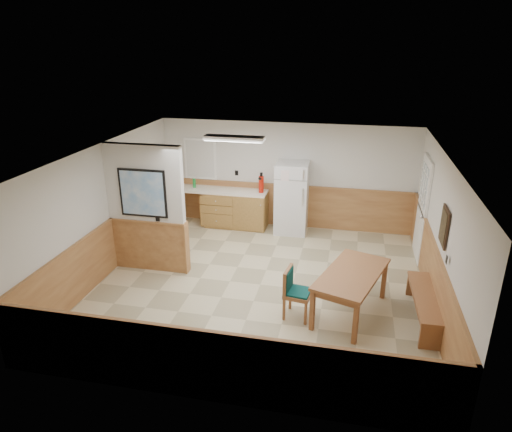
% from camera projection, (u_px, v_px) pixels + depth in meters
% --- Properties ---
extents(ground, '(6.00, 6.00, 0.00)m').
position_uv_depth(ground, '(260.00, 285.00, 8.48)').
color(ground, beige).
rests_on(ground, ground).
extents(ceiling, '(6.00, 6.00, 0.02)m').
position_uv_depth(ceiling, '(261.00, 153.00, 7.57)').
color(ceiling, white).
rests_on(ceiling, back_wall).
extents(back_wall, '(6.00, 0.02, 2.50)m').
position_uv_depth(back_wall, '(286.00, 176.00, 10.76)').
color(back_wall, silver).
rests_on(back_wall, ground).
extents(right_wall, '(0.02, 6.00, 2.50)m').
position_uv_depth(right_wall, '(440.00, 237.00, 7.44)').
color(right_wall, silver).
rests_on(right_wall, ground).
extents(left_wall, '(0.02, 6.00, 2.50)m').
position_uv_depth(left_wall, '(105.00, 210.00, 8.61)').
color(left_wall, silver).
rests_on(left_wall, ground).
extents(wainscot_back, '(6.00, 0.04, 1.00)m').
position_uv_depth(wainscot_back, '(285.00, 206.00, 11.01)').
color(wainscot_back, '#B88449').
rests_on(wainscot_back, ground).
extents(wainscot_right, '(0.04, 6.00, 1.00)m').
position_uv_depth(wainscot_right, '(433.00, 277.00, 7.71)').
color(wainscot_right, '#B88449').
rests_on(wainscot_right, ground).
extents(wainscot_left, '(0.04, 6.00, 1.00)m').
position_uv_depth(wainscot_left, '(111.00, 246.00, 8.88)').
color(wainscot_left, '#B88449').
rests_on(wainscot_left, ground).
extents(partition_wall, '(1.50, 0.20, 2.50)m').
position_uv_depth(partition_wall, '(147.00, 210.00, 8.64)').
color(partition_wall, silver).
rests_on(partition_wall, ground).
extents(kitchen_counter, '(2.20, 0.61, 1.00)m').
position_uv_depth(kitchen_counter, '(234.00, 208.00, 10.99)').
color(kitchen_counter, '#A9793C').
rests_on(kitchen_counter, ground).
extents(exterior_door, '(0.07, 1.02, 2.15)m').
position_uv_depth(exterior_door, '(422.00, 208.00, 9.25)').
color(exterior_door, white).
rests_on(exterior_door, ground).
extents(kitchen_window, '(0.80, 0.04, 1.00)m').
position_uv_depth(kitchen_window, '(200.00, 159.00, 11.04)').
color(kitchen_window, white).
rests_on(kitchen_window, back_wall).
extents(wall_painting, '(0.04, 0.50, 0.60)m').
position_uv_depth(wall_painting, '(444.00, 227.00, 7.06)').
color(wall_painting, '#301F13').
rests_on(wall_painting, right_wall).
extents(fluorescent_fixture, '(1.20, 0.30, 0.09)m').
position_uv_depth(fluorescent_fixture, '(234.00, 138.00, 8.93)').
color(fluorescent_fixture, white).
rests_on(fluorescent_fixture, ceiling).
extents(refrigerator, '(0.75, 0.73, 1.66)m').
position_uv_depth(refrigerator, '(292.00, 198.00, 10.53)').
color(refrigerator, white).
rests_on(refrigerator, ground).
extents(dining_table, '(1.28, 1.80, 0.75)m').
position_uv_depth(dining_table, '(352.00, 278.00, 7.38)').
color(dining_table, brown).
rests_on(dining_table, ground).
extents(dining_bench, '(0.40, 1.64, 0.45)m').
position_uv_depth(dining_bench, '(425.00, 301.00, 7.30)').
color(dining_bench, brown).
rests_on(dining_bench, ground).
extents(dining_chair, '(0.63, 0.47, 0.85)m').
position_uv_depth(dining_chair, '(293.00, 289.00, 7.36)').
color(dining_chair, brown).
rests_on(dining_chair, ground).
extents(fire_extinguisher, '(0.15, 0.15, 0.48)m').
position_uv_depth(fire_extinguisher, '(261.00, 184.00, 10.63)').
color(fire_extinguisher, '#BA1809').
rests_on(fire_extinguisher, kitchen_counter).
extents(soap_bottle, '(0.07, 0.07, 0.23)m').
position_uv_depth(soap_bottle, '(194.00, 183.00, 11.01)').
color(soap_bottle, '#1A9337').
rests_on(soap_bottle, kitchen_counter).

